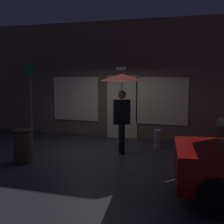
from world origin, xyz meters
name	(u,v)px	position (x,y,z in m)	size (l,w,h in m)	color
ground_plane	(101,153)	(0.00, 0.00, 0.00)	(18.00, 18.00, 0.00)	#2D2D33
building_facade	(123,80)	(0.00, 2.35, 2.03)	(10.66, 0.48, 4.10)	brown
person_with_umbrella	(122,89)	(0.58, 0.12, 1.83)	(1.27, 1.27, 2.26)	black
street_sign_post	(31,96)	(-3.09, 1.24, 1.50)	(0.40, 0.07, 2.66)	#595B60
sidewalk_bollard	(121,133)	(0.18, 1.49, 0.33)	(0.25, 0.25, 0.65)	#B2A899
sidewalk_bollard_2	(157,139)	(1.45, 1.02, 0.29)	(0.22, 0.22, 0.57)	#9E998E
trash_bin	(23,146)	(-1.56, -1.52, 0.43)	(0.50, 0.50, 0.86)	#473823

